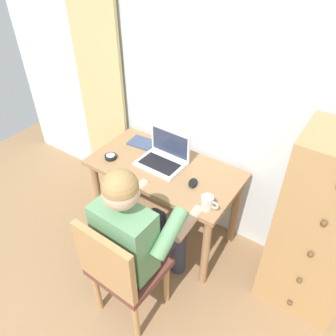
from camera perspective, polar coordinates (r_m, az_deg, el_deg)
The scene contains 11 objects.
wall_back at distance 2.24m, azimuth 13.76°, elevation 12.01°, with size 4.80×0.05×2.50m, color silver.
curtain_panel at distance 2.90m, azimuth -11.77°, elevation 14.93°, with size 0.49×0.03×2.18m, color #CCB77A.
desk at distance 2.48m, azimuth -0.61°, elevation -1.91°, with size 1.12×0.58×0.72m.
dresser at distance 2.26m, azimuth 24.99°, elevation -9.66°, with size 0.52×0.45×1.31m.
chair at distance 2.10m, azimuth -8.11°, elevation -16.88°, with size 0.43×0.41×0.88m.
person_seated at distance 2.03m, azimuth -5.05°, elevation -10.61°, with size 0.54×0.59×1.20m.
laptop at distance 2.42m, azimuth -0.75°, elevation 1.97°, with size 0.35×0.26×0.24m.
computer_mouse at distance 2.25m, azimuth 4.35°, elevation -2.59°, with size 0.06×0.10×0.03m, color black.
desk_clock at distance 2.52m, azimuth -9.91°, elevation 1.94°, with size 0.09×0.09×0.03m.
notebook_pad at distance 2.66m, azimuth -4.50°, elevation 4.39°, with size 0.21×0.15×0.01m, color #3D4C6B.
coffee_mug at distance 2.07m, azimuth 6.86°, elevation -6.02°, with size 0.12×0.08×0.09m.
Camera 1 is at (0.67, 0.28, 2.20)m, focal length 35.13 mm.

